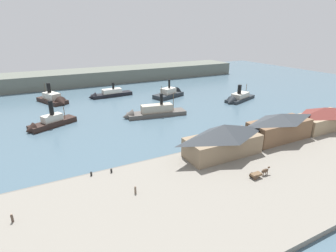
# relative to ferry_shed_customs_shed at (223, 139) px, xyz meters

# --- Properties ---
(ground_plane) EXTENTS (320.00, 320.00, 0.00)m
(ground_plane) POSITION_rel_ferry_shed_customs_shed_xyz_m (0.92, 9.76, -5.46)
(ground_plane) COLOR #476070
(quay_promenade) EXTENTS (110.00, 36.00, 1.20)m
(quay_promenade) POSITION_rel_ferry_shed_customs_shed_xyz_m (0.92, -12.24, -4.86)
(quay_promenade) COLOR gray
(quay_promenade) RESTS_ON ground
(seawall_edge) EXTENTS (110.00, 0.80, 1.00)m
(seawall_edge) POSITION_rel_ferry_shed_customs_shed_xyz_m (0.92, 6.16, -4.96)
(seawall_edge) COLOR #666159
(seawall_edge) RESTS_ON ground
(ferry_shed_customs_shed) EXTENTS (20.44, 8.82, 8.39)m
(ferry_shed_customs_shed) POSITION_rel_ferry_shed_customs_shed_xyz_m (0.00, 0.00, 0.00)
(ferry_shed_customs_shed) COLOR #847056
(ferry_shed_customs_shed) RESTS_ON quay_promenade
(ferry_shed_central_terminal) EXTENTS (19.99, 7.95, 8.00)m
(ferry_shed_central_terminal) POSITION_rel_ferry_shed_customs_shed_xyz_m (21.22, 0.55, -0.21)
(ferry_shed_central_terminal) COLOR brown
(ferry_shed_central_terminal) RESTS_ON quay_promenade
(ferry_shed_east_terminal) EXTENTS (20.73, 9.11, 7.08)m
(ferry_shed_east_terminal) POSITION_rel_ferry_shed_customs_shed_xyz_m (41.81, 0.65, -0.67)
(ferry_shed_east_terminal) COLOR #998466
(ferry_shed_east_terminal) RESTS_ON quay_promenade
(horse_cart) EXTENTS (5.44, 1.44, 1.87)m
(horse_cart) POSITION_rel_ferry_shed_customs_shed_xyz_m (0.50, -12.78, -3.33)
(horse_cart) COLOR brown
(horse_cart) RESTS_ON quay_promenade
(pedestrian_near_cart) EXTENTS (0.41, 0.41, 1.66)m
(pedestrian_near_cart) POSITION_rel_ferry_shed_customs_shed_xyz_m (-48.28, -4.27, -3.51)
(pedestrian_near_cart) COLOR #4C3D33
(pedestrian_near_cart) RESTS_ON quay_promenade
(pedestrian_walking_east) EXTENTS (0.42, 0.42, 1.68)m
(pedestrian_walking_east) POSITION_rel_ferry_shed_customs_shed_xyz_m (-26.51, -6.05, -3.50)
(pedestrian_walking_east) COLOR #6B5B4C
(pedestrian_walking_east) RESTS_ON quay_promenade
(mooring_post_center_west) EXTENTS (0.44, 0.44, 0.90)m
(mooring_post_center_west) POSITION_rel_ferry_shed_customs_shed_xyz_m (-28.56, 4.22, -3.81)
(mooring_post_center_west) COLOR black
(mooring_post_center_west) RESTS_ON quay_promenade
(mooring_post_west) EXTENTS (0.44, 0.44, 0.90)m
(mooring_post_west) POSITION_rel_ferry_shed_customs_shed_xyz_m (-32.98, 4.95, -3.81)
(mooring_post_west) COLOR black
(mooring_post_west) RESTS_ON quay_promenade
(ferry_near_quay) EXTENTS (18.35, 11.99, 10.86)m
(ferry_near_quay) POSITION_rel_ferry_shed_customs_shed_xyz_m (19.71, 65.99, -3.96)
(ferry_near_quay) COLOR #23282D
(ferry_near_quay) RESTS_ON ground
(ferry_approaching_east) EXTENTS (22.25, 6.01, 8.20)m
(ferry_approaching_east) POSITION_rel_ferry_shed_customs_shed_xyz_m (-9.00, 79.71, -4.11)
(ferry_approaching_east) COLOR black
(ferry_approaching_east) RESTS_ON ground
(ferry_outer_harbor) EXTENTS (20.88, 12.40, 9.66)m
(ferry_outer_harbor) POSITION_rel_ferry_shed_customs_shed_xyz_m (43.25, 43.53, -4.15)
(ferry_outer_harbor) COLOR #23282D
(ferry_outer_harbor) RESTS_ON ground
(ferry_departing_north) EXTENTS (25.55, 9.38, 10.53)m
(ferry_departing_north) POSITION_rel_ferry_shed_customs_shed_xyz_m (-2.66, 41.39, -3.94)
(ferry_departing_north) COLOR #514C47
(ferry_departing_north) RESTS_ON ground
(ferry_moored_east) EXTENTS (13.36, 19.28, 10.99)m
(ferry_moored_east) POSITION_rel_ferry_shed_customs_shed_xyz_m (-33.85, 79.20, -3.85)
(ferry_moored_east) COLOR black
(ferry_moored_east) RESTS_ON ground
(ferry_mid_harbor) EXTENTS (17.92, 11.89, 10.42)m
(ferry_mid_harbor) POSITION_rel_ferry_shed_customs_shed_xyz_m (-38.97, 46.39, -3.89)
(ferry_mid_harbor) COLOR black
(ferry_mid_harbor) RESTS_ON ground
(far_headland) EXTENTS (180.00, 24.00, 8.00)m
(far_headland) POSITION_rel_ferry_shed_customs_shed_xyz_m (0.92, 119.76, -1.46)
(far_headland) COLOR #60665B
(far_headland) RESTS_ON ground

